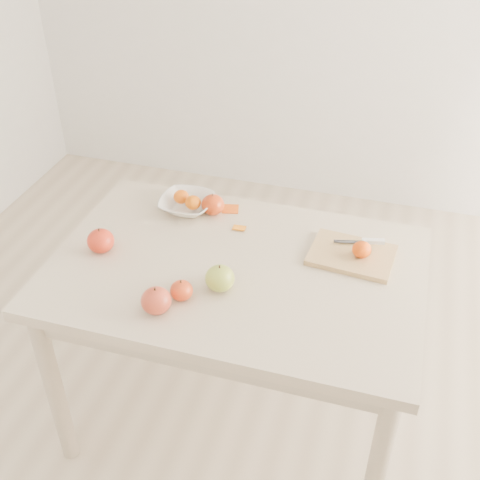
# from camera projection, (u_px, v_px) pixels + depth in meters

# --- Properties ---
(ground) EXTENTS (3.50, 3.50, 0.00)m
(ground) POSITION_uv_depth(u_px,v_px,m) (236.00, 414.00, 2.38)
(ground) COLOR #C6B293
(ground) RESTS_ON ground
(table) EXTENTS (1.20, 0.80, 0.75)m
(table) POSITION_uv_depth(u_px,v_px,m) (236.00, 289.00, 2.00)
(table) COLOR beige
(table) RESTS_ON ground
(cutting_board) EXTENTS (0.29, 0.22, 0.02)m
(cutting_board) POSITION_uv_depth(u_px,v_px,m) (352.00, 255.00, 1.97)
(cutting_board) COLOR tan
(cutting_board) RESTS_ON table
(board_tangerine) EXTENTS (0.06, 0.06, 0.05)m
(board_tangerine) POSITION_uv_depth(u_px,v_px,m) (362.00, 250.00, 1.94)
(board_tangerine) COLOR #C94C07
(board_tangerine) RESTS_ON cutting_board
(fruit_bowl) EXTENTS (0.19, 0.19, 0.05)m
(fruit_bowl) POSITION_uv_depth(u_px,v_px,m) (187.00, 204.00, 2.20)
(fruit_bowl) COLOR white
(fruit_bowl) RESTS_ON table
(bowl_tangerine_near) EXTENTS (0.06, 0.06, 0.05)m
(bowl_tangerine_near) POSITION_uv_depth(u_px,v_px,m) (181.00, 197.00, 2.20)
(bowl_tangerine_near) COLOR #CB4E07
(bowl_tangerine_near) RESTS_ON fruit_bowl
(bowl_tangerine_far) EXTENTS (0.06, 0.06, 0.05)m
(bowl_tangerine_far) POSITION_uv_depth(u_px,v_px,m) (193.00, 202.00, 2.17)
(bowl_tangerine_far) COLOR #D26507
(bowl_tangerine_far) RESTS_ON fruit_bowl
(orange_peel_a) EXTENTS (0.07, 0.06, 0.01)m
(orange_peel_a) POSITION_uv_depth(u_px,v_px,m) (230.00, 210.00, 2.20)
(orange_peel_a) COLOR #D3520E
(orange_peel_a) RESTS_ON table
(orange_peel_b) EXTENTS (0.05, 0.04, 0.01)m
(orange_peel_b) POSITION_uv_depth(u_px,v_px,m) (239.00, 228.00, 2.11)
(orange_peel_b) COLOR orange
(orange_peel_b) RESTS_ON table
(paring_knife) EXTENTS (0.17, 0.06, 0.01)m
(paring_knife) POSITION_uv_depth(u_px,v_px,m) (369.00, 241.00, 2.01)
(paring_knife) COLOR white
(paring_knife) RESTS_ON cutting_board
(apple_green) EXTENTS (0.09, 0.09, 0.08)m
(apple_green) POSITION_uv_depth(u_px,v_px,m) (220.00, 278.00, 1.83)
(apple_green) COLOR olive
(apple_green) RESTS_ON table
(apple_red_e) EXTENTS (0.07, 0.07, 0.06)m
(apple_red_e) POSITION_uv_depth(u_px,v_px,m) (181.00, 290.00, 1.80)
(apple_red_e) COLOR #A3130E
(apple_red_e) RESTS_ON table
(apple_red_a) EXTENTS (0.08, 0.08, 0.08)m
(apple_red_a) POSITION_uv_depth(u_px,v_px,m) (213.00, 205.00, 2.17)
(apple_red_a) COLOR #920A09
(apple_red_a) RESTS_ON table
(apple_red_b) EXTENTS (0.09, 0.09, 0.08)m
(apple_red_b) POSITION_uv_depth(u_px,v_px,m) (101.00, 241.00, 1.98)
(apple_red_b) COLOR #A70201
(apple_red_b) RESTS_ON table
(apple_red_c) EXTENTS (0.09, 0.09, 0.08)m
(apple_red_c) POSITION_uv_depth(u_px,v_px,m) (156.00, 301.00, 1.75)
(apple_red_c) COLOR maroon
(apple_red_c) RESTS_ON table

